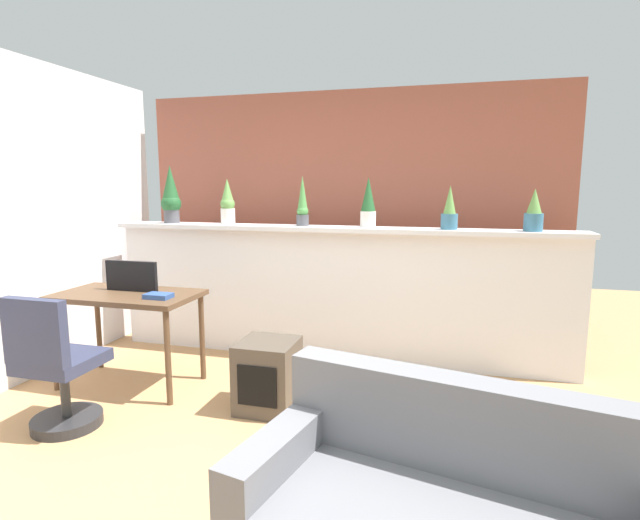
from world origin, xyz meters
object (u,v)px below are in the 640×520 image
at_px(potted_plant_3, 368,203).
at_px(tv_monitor, 131,276).
at_px(office_chair, 56,373).
at_px(potted_plant_0, 171,196).
at_px(potted_plant_2, 303,204).
at_px(side_cube_shelf, 268,375).
at_px(potted_plant_4, 450,211).
at_px(book_on_desk, 158,296).
at_px(potted_plant_1, 228,203).
at_px(potted_plant_5, 534,213).
at_px(desk, 128,303).

bearing_deg(potted_plant_3, tv_monitor, -152.18).
bearing_deg(office_chair, potted_plant_0, 96.75).
distance_m(potted_plant_2, side_cube_shelf, 1.63).
bearing_deg(office_chair, potted_plant_3, 45.93).
height_order(potted_plant_3, office_chair, potted_plant_3).
bearing_deg(tv_monitor, potted_plant_4, 20.15).
bearing_deg(book_on_desk, potted_plant_0, 116.25).
distance_m(potted_plant_1, potted_plant_5, 2.66).
bearing_deg(desk, potted_plant_5, 17.56).
bearing_deg(tv_monitor, potted_plant_1, 65.97).
xyz_separation_m(potted_plant_5, desk, (-3.06, -0.97, -0.71)).
bearing_deg(potted_plant_0, potted_plant_1, 1.48).
bearing_deg(potted_plant_0, potted_plant_5, -0.25).
bearing_deg(potted_plant_1, book_on_desk, -92.95).
xyz_separation_m(tv_monitor, book_on_desk, (0.35, -0.18, -0.10)).
bearing_deg(potted_plant_0, potted_plant_2, 1.22).
height_order(potted_plant_2, potted_plant_3, potted_plant_2).
distance_m(potted_plant_3, tv_monitor, 2.05).
xyz_separation_m(potted_plant_2, tv_monitor, (-1.14, -0.93, -0.54)).
distance_m(potted_plant_1, potted_plant_4, 2.02).
xyz_separation_m(potted_plant_2, office_chair, (-1.11, -1.78, -1.03)).
distance_m(potted_plant_5, book_on_desk, 2.98).
bearing_deg(desk, potted_plant_3, 29.97).
bearing_deg(potted_plant_2, office_chair, -121.99).
xyz_separation_m(potted_plant_2, potted_plant_4, (1.28, -0.04, -0.04)).
height_order(potted_plant_0, book_on_desk, potted_plant_0).
height_order(potted_plant_5, office_chair, potted_plant_5).
height_order(potted_plant_0, potted_plant_5, potted_plant_0).
relative_size(potted_plant_4, office_chair, 0.40).
relative_size(desk, side_cube_shelf, 2.20).
distance_m(potted_plant_4, potted_plant_5, 0.65).
height_order(potted_plant_2, office_chair, potted_plant_2).
relative_size(potted_plant_3, desk, 0.40).
relative_size(potted_plant_3, office_chair, 0.48).
bearing_deg(side_cube_shelf, potted_plant_0, 141.62).
relative_size(potted_plant_0, potted_plant_5, 1.63).
height_order(potted_plant_3, tv_monitor, potted_plant_3).
xyz_separation_m(desk, tv_monitor, (-0.01, 0.08, 0.21)).
bearing_deg(potted_plant_4, potted_plant_2, 178.15).
relative_size(potted_plant_2, desk, 0.41).
relative_size(potted_plant_1, potted_plant_3, 0.98).
height_order(potted_plant_0, side_cube_shelf, potted_plant_0).
bearing_deg(potted_plant_2, tv_monitor, -140.79).
relative_size(potted_plant_5, tv_monitor, 0.75).
bearing_deg(potted_plant_3, book_on_desk, -141.75).
xyz_separation_m(potted_plant_3, potted_plant_4, (0.68, -0.03, -0.06)).
bearing_deg(potted_plant_0, side_cube_shelf, -38.38).
bearing_deg(potted_plant_4, potted_plant_1, 179.19).
relative_size(potted_plant_1, office_chair, 0.47).
height_order(potted_plant_1, book_on_desk, potted_plant_1).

